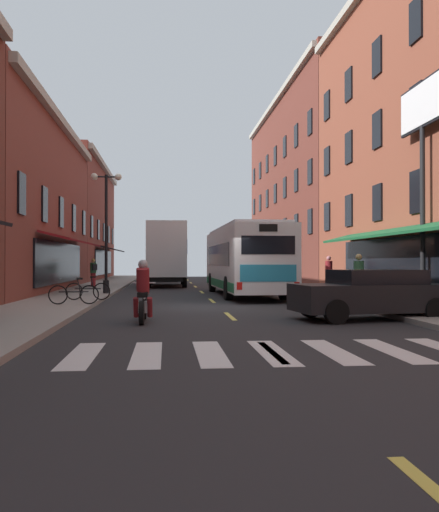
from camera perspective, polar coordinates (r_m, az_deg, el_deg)
name	(u,v)px	position (r m, az deg, el deg)	size (l,w,h in m)	color
ground_plane	(219,308)	(19.86, -0.07, -5.37)	(34.80, 80.00, 0.10)	#28282B
lane_centre_dashes	(219,307)	(19.60, -0.01, -5.27)	(0.14, 73.90, 0.01)	#DBCC4C
crosswalk_near	(272,352)	(10.01, 5.43, -9.79)	(7.10, 2.80, 0.01)	silver
sidewalk_left	(49,306)	(20.17, -17.07, -4.93)	(3.00, 80.00, 0.14)	gray
sidewalk_right	(379,303)	(21.23, 16.04, -4.71)	(3.00, 80.00, 0.14)	gray
billboard_sign	(422,130)	(21.11, 20.12, 12.03)	(0.40, 3.31, 7.78)	black
transit_bus	(244,260)	(26.32, 2.57, -0.39)	(2.81, 11.12, 3.24)	white
box_truck	(167,255)	(36.12, -5.42, 0.15)	(2.52, 8.00, 4.02)	black
sedan_near	(165,273)	(45.59, -5.64, -1.71)	(2.01, 4.68, 1.37)	#515154
sedan_mid	(372,294)	(15.99, 15.36, -3.75)	(4.43, 2.39, 1.38)	black
motorcycle_rider	(143,295)	(14.90, -7.86, -4.03)	(0.62, 2.07, 1.66)	black
bicycle_near	(88,291)	(21.82, -13.37, -3.47)	(1.71, 0.48, 0.91)	black
bicycle_mid	(74,294)	(19.73, -14.74, -3.77)	(1.71, 0.48, 0.91)	black
pedestrian_near	(93,272)	(33.54, -12.83, -1.59)	(0.44, 0.52, 1.65)	maroon
pedestrian_mid	(359,278)	(20.41, 14.12, -2.16)	(0.36, 0.36, 1.74)	#33663F
pedestrian_far	(329,273)	(28.35, 11.17, -1.71)	(0.36, 0.36, 1.76)	#66387F
street_lamp_twin	(106,227)	(26.35, -11.57, 2.94)	(1.42, 0.32, 5.58)	black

